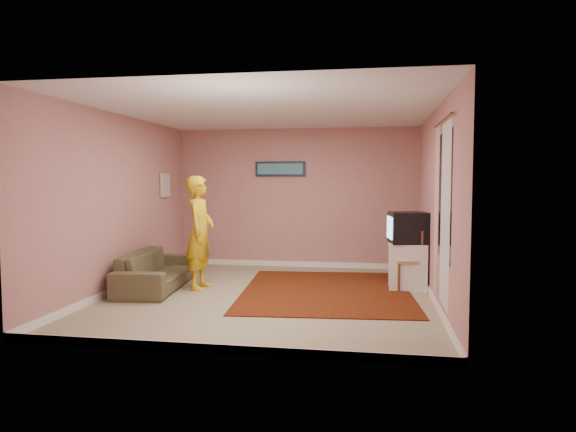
% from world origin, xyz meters
% --- Properties ---
extents(ground, '(5.00, 5.00, 0.00)m').
position_xyz_m(ground, '(0.00, 0.00, 0.00)').
color(ground, tan).
rests_on(ground, ground).
extents(wall_back, '(4.50, 0.02, 2.60)m').
position_xyz_m(wall_back, '(0.00, 2.50, 1.30)').
color(wall_back, tan).
rests_on(wall_back, ground).
extents(wall_front, '(4.50, 0.02, 2.60)m').
position_xyz_m(wall_front, '(0.00, -2.50, 1.30)').
color(wall_front, tan).
rests_on(wall_front, ground).
extents(wall_left, '(0.02, 5.00, 2.60)m').
position_xyz_m(wall_left, '(-2.25, 0.00, 1.30)').
color(wall_left, tan).
rests_on(wall_left, ground).
extents(wall_right, '(0.02, 5.00, 2.60)m').
position_xyz_m(wall_right, '(2.25, 0.00, 1.30)').
color(wall_right, tan).
rests_on(wall_right, ground).
extents(ceiling, '(4.50, 5.00, 0.02)m').
position_xyz_m(ceiling, '(0.00, 0.00, 2.60)').
color(ceiling, silver).
rests_on(ceiling, wall_back).
extents(baseboard_back, '(4.50, 0.02, 0.10)m').
position_xyz_m(baseboard_back, '(0.00, 2.49, 0.05)').
color(baseboard_back, white).
rests_on(baseboard_back, ground).
extents(baseboard_front, '(4.50, 0.02, 0.10)m').
position_xyz_m(baseboard_front, '(0.00, -2.49, 0.05)').
color(baseboard_front, white).
rests_on(baseboard_front, ground).
extents(baseboard_left, '(0.02, 5.00, 0.10)m').
position_xyz_m(baseboard_left, '(-2.24, 0.00, 0.05)').
color(baseboard_left, white).
rests_on(baseboard_left, ground).
extents(baseboard_right, '(0.02, 5.00, 0.10)m').
position_xyz_m(baseboard_right, '(2.24, 0.00, 0.05)').
color(baseboard_right, white).
rests_on(baseboard_right, ground).
extents(window, '(0.01, 1.10, 1.50)m').
position_xyz_m(window, '(2.24, -0.90, 1.45)').
color(window, black).
rests_on(window, wall_right).
extents(curtain_sheer, '(0.01, 0.75, 2.10)m').
position_xyz_m(curtain_sheer, '(2.23, -1.05, 1.25)').
color(curtain_sheer, silver).
rests_on(curtain_sheer, wall_right).
extents(curtain_floral, '(0.01, 0.35, 2.10)m').
position_xyz_m(curtain_floral, '(2.21, -0.35, 1.25)').
color(curtain_floral, silver).
rests_on(curtain_floral, wall_right).
extents(curtain_rod, '(0.02, 1.40, 0.02)m').
position_xyz_m(curtain_rod, '(2.20, -0.90, 2.32)').
color(curtain_rod, brown).
rests_on(curtain_rod, wall_right).
extents(picture_back, '(0.95, 0.04, 0.28)m').
position_xyz_m(picture_back, '(-0.30, 2.47, 1.85)').
color(picture_back, '#161D3C').
rests_on(picture_back, wall_back).
extents(picture_left, '(0.04, 0.38, 0.42)m').
position_xyz_m(picture_left, '(-2.22, 1.60, 1.55)').
color(picture_left, beige).
rests_on(picture_left, wall_left).
extents(area_rug, '(2.66, 3.22, 0.02)m').
position_xyz_m(area_rug, '(0.76, 0.42, 0.01)').
color(area_rug, '#320A05').
rests_on(area_rug, ground).
extents(tv_cabinet, '(0.55, 0.50, 0.69)m').
position_xyz_m(tv_cabinet, '(1.95, 0.79, 0.35)').
color(tv_cabinet, white).
rests_on(tv_cabinet, ground).
extents(crt_tv, '(0.61, 0.56, 0.47)m').
position_xyz_m(crt_tv, '(1.94, 0.79, 0.93)').
color(crt_tv, black).
rests_on(crt_tv, tv_cabinet).
extents(chair_a, '(0.45, 0.43, 0.51)m').
position_xyz_m(chair_a, '(1.90, 1.58, 0.57)').
color(chair_a, tan).
rests_on(chair_a, ground).
extents(dvd_player, '(0.38, 0.31, 0.06)m').
position_xyz_m(dvd_player, '(1.90, 1.58, 0.50)').
color(dvd_player, '#A1A1A5').
rests_on(dvd_player, chair_a).
extents(blue_throw, '(0.43, 0.05, 0.45)m').
position_xyz_m(blue_throw, '(1.90, 1.77, 0.75)').
color(blue_throw, '#95B2F4').
rests_on(blue_throw, chair_a).
extents(chair_b, '(0.44, 0.46, 0.49)m').
position_xyz_m(chair_b, '(1.95, 0.73, 0.55)').
color(chair_b, tan).
rests_on(chair_b, ground).
extents(game_console, '(0.23, 0.17, 0.05)m').
position_xyz_m(game_console, '(1.95, 0.73, 0.49)').
color(game_console, silver).
rests_on(game_console, chair_b).
extents(sofa, '(0.94, 1.98, 0.56)m').
position_xyz_m(sofa, '(-1.80, 0.22, 0.28)').
color(sofa, '#4D442E').
rests_on(sofa, ground).
extents(person, '(0.42, 0.63, 1.70)m').
position_xyz_m(person, '(-1.14, 0.31, 0.85)').
color(person, gold).
rests_on(person, ground).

